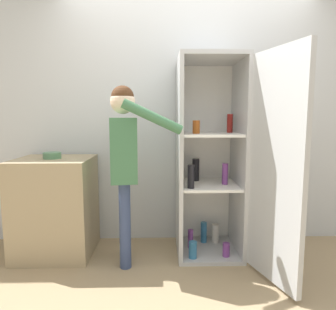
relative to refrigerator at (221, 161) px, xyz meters
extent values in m
plane|color=tan|center=(-0.26, -0.54, -0.90)|extent=(12.00, 12.00, 0.00)
cube|color=silver|center=(-0.26, 0.44, 0.38)|extent=(7.00, 0.06, 2.55)
cube|color=#B7BABC|center=(-0.09, 0.08, -0.88)|extent=(0.59, 0.61, 0.04)
cube|color=#B7BABC|center=(-0.09, 0.08, 0.91)|extent=(0.59, 0.61, 0.04)
cube|color=white|center=(-0.09, 0.37, 0.01)|extent=(0.59, 0.03, 1.76)
cube|color=#B7BABC|center=(-0.37, 0.08, 0.01)|extent=(0.04, 0.61, 1.76)
cube|color=#B7BABC|center=(0.19, 0.08, 0.01)|extent=(0.04, 0.61, 1.76)
cube|color=white|center=(-0.09, 0.08, -0.24)|extent=(0.52, 0.54, 0.02)
cube|color=white|center=(-0.09, 0.08, 0.23)|extent=(0.52, 0.54, 0.02)
cube|color=#B7BABC|center=(0.32, -0.50, 0.01)|extent=(0.22, 0.58, 1.76)
cylinder|color=black|center=(-0.20, 0.21, -0.12)|extent=(0.07, 0.07, 0.22)
cylinder|color=#723884|center=(-0.26, 0.08, -0.77)|extent=(0.05, 0.05, 0.18)
cylinder|color=maroon|center=(0.11, 0.14, 0.33)|extent=(0.05, 0.05, 0.17)
cylinder|color=teal|center=(-0.26, -0.13, -0.79)|extent=(0.07, 0.07, 0.15)
cylinder|color=beige|center=(0.00, 0.20, -0.77)|extent=(0.07, 0.07, 0.19)
cylinder|color=#723884|center=(0.05, -0.11, -0.80)|extent=(0.06, 0.06, 0.12)
cylinder|color=black|center=(-0.28, -0.11, -0.13)|extent=(0.06, 0.06, 0.21)
cylinder|color=teal|center=(-0.11, 0.21, -0.76)|extent=(0.06, 0.06, 0.21)
cylinder|color=#723884|center=(0.05, 0.04, -0.13)|extent=(0.05, 0.05, 0.20)
cylinder|color=#9E4C19|center=(-0.23, -0.02, 0.30)|extent=(0.07, 0.07, 0.12)
cylinder|color=#384770|center=(-0.87, -0.07, -0.52)|extent=(0.10, 0.10, 0.75)
cylinder|color=#384770|center=(-0.85, -0.22, -0.52)|extent=(0.10, 0.10, 0.75)
cube|color=#3F724C|center=(-0.86, -0.14, 0.12)|extent=(0.26, 0.41, 0.53)
sphere|color=beige|center=(-0.86, -0.14, 0.52)|extent=(0.21, 0.21, 0.21)
sphere|color=#4C2D19|center=(-0.86, -0.14, 0.56)|extent=(0.19, 0.19, 0.19)
cylinder|color=#3F724C|center=(-0.89, 0.07, 0.09)|extent=(0.08, 0.08, 0.50)
cylinder|color=#3F724C|center=(-0.61, -0.33, 0.39)|extent=(0.49, 0.14, 0.28)
cube|color=tan|center=(-1.54, 0.08, -0.44)|extent=(0.68, 0.62, 0.91)
cylinder|color=#517F5B|center=(-1.54, 0.07, 0.04)|extent=(0.16, 0.16, 0.06)
camera|label=1|loc=(-0.54, -2.68, 0.40)|focal=32.00mm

